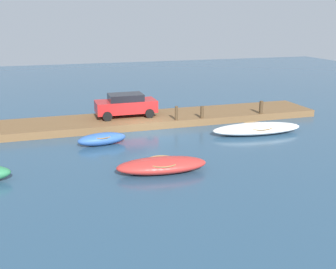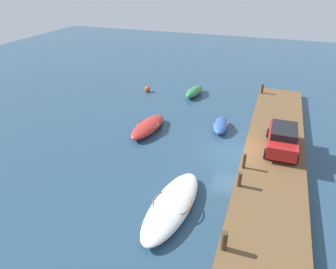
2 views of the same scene
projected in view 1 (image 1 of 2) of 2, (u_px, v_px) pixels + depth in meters
ground_plane at (150, 133)px, 26.03m from camera, size 84.00×84.00×0.00m
dock_platform at (141, 120)px, 28.34m from camera, size 26.07×3.89×0.49m
rowboat_red at (162, 165)px, 19.33m from camera, size 4.55×1.99×0.74m
motorboat_white at (257, 129)px, 25.85m from camera, size 6.12×2.37×0.65m
dinghy_blue at (102, 139)px, 23.56m from camera, size 2.98×1.40×0.71m
mooring_post_west at (261, 107)px, 29.04m from camera, size 0.28×0.28×0.93m
mooring_post_mid_west at (202, 112)px, 27.73m from camera, size 0.24×0.24×0.85m
mooring_post_mid_east at (176, 113)px, 27.18m from camera, size 0.21×0.21×0.97m
parked_car at (126, 105)px, 28.10m from camera, size 4.22×2.07×1.61m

